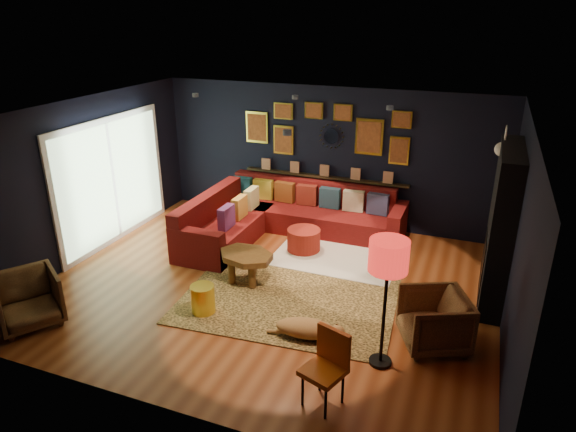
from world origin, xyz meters
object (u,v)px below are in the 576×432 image
(armchair_right, at_px, (434,318))
(floor_lamp, at_px, (388,262))
(gold_stool, at_px, (203,299))
(sectional, at_px, (277,218))
(pouf, at_px, (304,240))
(armchair_left, at_px, (27,297))
(orange_chair, at_px, (328,362))
(dog, at_px, (306,325))
(coffee_table, at_px, (246,259))

(armchair_right, distance_m, floor_lamp, 1.23)
(armchair_right, relative_size, gold_stool, 1.87)
(sectional, bearing_deg, pouf, -35.58)
(sectional, relative_size, armchair_left, 4.37)
(orange_chair, bearing_deg, dog, 139.89)
(coffee_table, bearing_deg, armchair_right, -12.12)
(armchair_right, relative_size, floor_lamp, 0.48)
(sectional, height_order, armchair_left, sectional)
(coffee_table, distance_m, gold_stool, 1.03)
(coffee_table, bearing_deg, orange_chair, -46.69)
(sectional, relative_size, dog, 3.22)
(coffee_table, distance_m, armchair_left, 2.98)
(coffee_table, bearing_deg, floor_lamp, -27.32)
(floor_lamp, bearing_deg, armchair_left, -169.26)
(dog, bearing_deg, armchair_right, 7.54)
(coffee_table, distance_m, orange_chair, 2.77)
(sectional, xyz_separation_m, pouf, (0.69, -0.49, -0.11))
(coffee_table, relative_size, armchair_right, 1.34)
(sectional, height_order, floor_lamp, floor_lamp)
(armchair_left, height_order, gold_stool, armchair_left)
(coffee_table, bearing_deg, gold_stool, -100.31)
(pouf, xyz_separation_m, orange_chair, (1.45, -3.34, 0.28))
(coffee_table, height_order, floor_lamp, floor_lamp)
(armchair_right, distance_m, gold_stool, 3.04)
(armchair_right, height_order, dog, armchair_right)
(armchair_left, bearing_deg, dog, -40.38)
(orange_chair, bearing_deg, coffee_table, 152.79)
(pouf, bearing_deg, coffee_table, -108.91)
(gold_stool, bearing_deg, armchair_right, 7.31)
(coffee_table, height_order, dog, coffee_table)
(armchair_left, height_order, dog, armchair_left)
(gold_stool, bearing_deg, coffee_table, 79.69)
(sectional, bearing_deg, armchair_right, -38.33)
(armchair_right, bearing_deg, pouf, -153.58)
(orange_chair, bearing_deg, armchair_right, 76.16)
(pouf, distance_m, armchair_left, 4.27)
(pouf, height_order, gold_stool, gold_stool)
(floor_lamp, bearing_deg, gold_stool, 175.41)
(pouf, height_order, dog, pouf)
(sectional, height_order, armchair_right, sectional)
(sectional, distance_m, orange_chair, 4.39)
(gold_stool, relative_size, floor_lamp, 0.26)
(orange_chair, bearing_deg, armchair_left, -160.15)
(coffee_table, height_order, armchair_right, armchair_right)
(coffee_table, xyz_separation_m, floor_lamp, (2.31, -1.19, 0.95))
(sectional, bearing_deg, dog, -61.28)
(armchair_right, distance_m, orange_chair, 1.69)
(coffee_table, xyz_separation_m, gold_stool, (-0.18, -0.99, -0.18))
(orange_chair, bearing_deg, sectional, 138.64)
(gold_stool, bearing_deg, orange_chair, -26.19)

